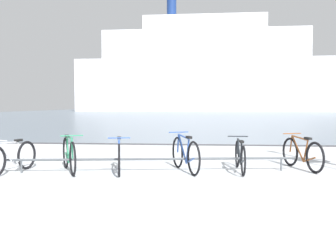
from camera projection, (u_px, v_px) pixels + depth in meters
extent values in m
cube|color=slate|center=(206.00, 113.00, 68.47)|extent=(80.00, 110.00, 0.08)
cube|color=#47474C|center=(212.00, 146.00, 13.80)|extent=(80.00, 0.50, 0.05)
cylinder|color=#4C5156|center=(154.00, 159.00, 8.28)|extent=(6.20, 0.96, 0.05)
cylinder|color=#4C5156|center=(21.00, 167.00, 8.15)|extent=(0.04, 0.04, 0.28)
cylinder|color=#4C5156|center=(281.00, 164.00, 8.44)|extent=(0.04, 0.04, 0.28)
torus|color=black|center=(27.00, 155.00, 8.61)|extent=(0.17, 0.64, 0.64)
cylinder|color=silver|center=(6.00, 154.00, 7.95)|extent=(0.13, 0.53, 0.54)
cylinder|color=silver|center=(16.00, 153.00, 8.27)|extent=(0.07, 0.19, 0.48)
cylinder|color=silver|center=(8.00, 143.00, 8.01)|extent=(0.15, 0.66, 0.08)
cylinder|color=silver|center=(21.00, 160.00, 8.41)|extent=(0.11, 0.44, 0.18)
cube|color=black|center=(18.00, 140.00, 8.33)|extent=(0.11, 0.21, 0.05)
torus|color=black|center=(73.00, 159.00, 7.78)|extent=(0.37, 0.65, 0.71)
torus|color=black|center=(66.00, 153.00, 8.75)|extent=(0.37, 0.65, 0.71)
cylinder|color=#2D8C60|center=(70.00, 151.00, 8.09)|extent=(0.29, 0.50, 0.60)
cylinder|color=#2D8C60|center=(68.00, 150.00, 8.41)|extent=(0.12, 0.19, 0.54)
cylinder|color=#2D8C60|center=(69.00, 138.00, 8.15)|extent=(0.35, 0.62, 0.09)
cylinder|color=#2D8C60|center=(67.00, 158.00, 8.55)|extent=(0.25, 0.42, 0.19)
cylinder|color=#2D8C60|center=(72.00, 148.00, 7.81)|extent=(0.09, 0.12, 0.42)
cube|color=black|center=(67.00, 136.00, 8.46)|extent=(0.16, 0.21, 0.05)
cylinder|color=#2D8C60|center=(72.00, 136.00, 7.83)|extent=(0.42, 0.24, 0.02)
torus|color=black|center=(119.00, 160.00, 7.75)|extent=(0.19, 0.67, 0.67)
torus|color=black|center=(119.00, 154.00, 8.77)|extent=(0.19, 0.67, 0.67)
cylinder|color=#3359B2|center=(119.00, 152.00, 8.08)|extent=(0.15, 0.53, 0.57)
cylinder|color=#3359B2|center=(119.00, 151.00, 8.41)|extent=(0.08, 0.19, 0.51)
cylinder|color=#3359B2|center=(119.00, 140.00, 8.14)|extent=(0.18, 0.66, 0.08)
cylinder|color=#3359B2|center=(119.00, 158.00, 8.56)|extent=(0.13, 0.45, 0.19)
cylinder|color=#3359B2|center=(119.00, 150.00, 7.78)|extent=(0.06, 0.12, 0.40)
cube|color=black|center=(119.00, 138.00, 8.47)|extent=(0.12, 0.21, 0.05)
cylinder|color=#3359B2|center=(119.00, 138.00, 7.80)|extent=(0.45, 0.12, 0.02)
torus|color=black|center=(178.00, 152.00, 8.83)|extent=(0.31, 0.68, 0.72)
torus|color=black|center=(194.00, 158.00, 7.81)|extent=(0.31, 0.68, 0.72)
cylinder|color=#3359B2|center=(182.00, 148.00, 8.49)|extent=(0.24, 0.53, 0.61)
cylinder|color=#3359B2|center=(188.00, 151.00, 8.16)|extent=(0.11, 0.19, 0.54)
cylinder|color=#3359B2|center=(184.00, 137.00, 8.40)|extent=(0.29, 0.66, 0.09)
cylinder|color=#3359B2|center=(190.00, 161.00, 8.03)|extent=(0.21, 0.44, 0.20)
cylinder|color=#3359B2|center=(178.00, 143.00, 8.78)|extent=(0.08, 0.12, 0.43)
cube|color=black|center=(189.00, 137.00, 8.07)|extent=(0.15, 0.22, 0.05)
cylinder|color=#3359B2|center=(179.00, 132.00, 8.72)|extent=(0.44, 0.19, 0.02)
torus|color=black|center=(237.00, 154.00, 8.90)|extent=(0.06, 0.63, 0.63)
torus|color=black|center=(243.00, 161.00, 7.81)|extent=(0.06, 0.63, 0.63)
cylinder|color=#1E2328|center=(239.00, 151.00, 8.54)|extent=(0.05, 0.57, 0.53)
cylinder|color=#1E2328|center=(241.00, 154.00, 8.18)|extent=(0.04, 0.20, 0.47)
cylinder|color=#1E2328|center=(240.00, 141.00, 8.44)|extent=(0.05, 0.72, 0.08)
cylinder|color=#1E2328|center=(242.00, 162.00, 8.04)|extent=(0.05, 0.48, 0.18)
cylinder|color=#1E2328|center=(237.00, 146.00, 8.85)|extent=(0.04, 0.12, 0.37)
cube|color=black|center=(242.00, 142.00, 8.09)|extent=(0.09, 0.20, 0.05)
cylinder|color=#1E2328|center=(238.00, 136.00, 8.79)|extent=(0.46, 0.04, 0.02)
torus|color=black|center=(290.00, 152.00, 9.10)|extent=(0.25, 0.66, 0.68)
torus|color=black|center=(315.00, 158.00, 8.10)|extent=(0.25, 0.66, 0.68)
cylinder|color=brown|center=(298.00, 148.00, 8.77)|extent=(0.19, 0.52, 0.57)
cylinder|color=brown|center=(306.00, 151.00, 8.45)|extent=(0.09, 0.19, 0.51)
cylinder|color=brown|center=(300.00, 138.00, 8.68)|extent=(0.23, 0.65, 0.08)
cylinder|color=brown|center=(309.00, 160.00, 8.32)|extent=(0.17, 0.44, 0.19)
cylinder|color=brown|center=(291.00, 144.00, 9.06)|extent=(0.07, 0.12, 0.40)
cube|color=black|center=(308.00, 138.00, 8.36)|extent=(0.14, 0.21, 0.05)
cylinder|color=brown|center=(292.00, 134.00, 9.00)|extent=(0.45, 0.16, 0.02)
cube|color=white|center=(211.00, 86.00, 82.65)|extent=(56.92, 12.20, 10.94)
cube|color=white|center=(204.00, 46.00, 82.33)|extent=(42.70, 10.29, 6.02)
cube|color=white|center=(204.00, 25.00, 82.07)|extent=(25.65, 8.35, 3.06)
cylinder|color=navy|center=(172.00, 7.00, 82.61)|extent=(2.06, 2.06, 4.92)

